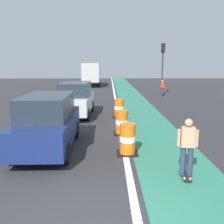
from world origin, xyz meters
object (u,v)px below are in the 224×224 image
Objects in this scene: parked_suv_second at (76,99)px; traffic_barrel_mid at (122,123)px; skateboarder_on_lane at (187,146)px; traffic_barrel_back at (119,108)px; parked_suv_nearest at (48,122)px; traffic_light_corner at (163,60)px; traffic_barrel_front at (128,139)px; pedestrian_crossing at (162,88)px; delivery_truck_down_block at (91,73)px.

parked_suv_second is 4.26× the size of traffic_barrel_mid.
skateboarder_on_lane is 1.55× the size of traffic_barrel_mid.
parked_suv_nearest is at bearing -116.96° from traffic_barrel_back.
traffic_barrel_back is at bearing -10.78° from parked_suv_second.
parked_suv_nearest is at bearing -115.50° from traffic_light_corner.
parked_suv_second is at bearing 111.95° from traffic_barrel_front.
parked_suv_nearest is at bearing -116.20° from pedestrian_crossing.
pedestrian_crossing is at bearing 51.29° from parked_suv_second.
traffic_light_corner is at bearing 64.50° from parked_suv_nearest.
pedestrian_crossing is at bearing 64.25° from traffic_barrel_back.
skateboarder_on_lane is 2.43m from traffic_barrel_front.
parked_suv_second is at bearing -88.70° from delivery_truck_down_block.
traffic_barrel_back is at bearing -81.74° from delivery_truck_down_block.
traffic_barrel_back is 0.68× the size of pedestrian_crossing.
parked_suv_nearest is 4.25× the size of traffic_barrel_mid.
traffic_barrel_mid and traffic_barrel_back have the same top height.
traffic_barrel_front is at bearing -83.46° from delivery_truck_down_block.
traffic_barrel_mid is 0.21× the size of traffic_light_corner.
traffic_barrel_front is 17.26m from traffic_light_corner.
skateboarder_on_lane is 29.85m from delivery_truck_down_block.
delivery_truck_down_block is (-0.26, 27.04, 0.81)m from parked_suv_nearest.
skateboarder_on_lane is at bearing -28.80° from parked_suv_nearest.
traffic_barrel_mid is at bearing -57.69° from parked_suv_second.
parked_suv_second is at bearing 122.31° from traffic_barrel_mid.
delivery_truck_down_block is at bearing 122.85° from pedestrian_crossing.
parked_suv_second is 7.21m from traffic_barrel_front.
pedestrian_crossing is (4.53, 15.68, 0.33)m from traffic_barrel_front.
traffic_light_corner reaches higher than traffic_barrel_mid.
traffic_barrel_mid is 0.14× the size of delivery_truck_down_block.
parked_suv_second is 2.88× the size of pedestrian_crossing.
traffic_light_corner is at bearing 81.86° from pedestrian_crossing.
traffic_barrel_front is at bearing 128.90° from skateboarder_on_lane.
parked_suv_nearest reaches higher than traffic_barrel_front.
traffic_barrel_mid is at bearing 109.76° from skateboarder_on_lane.
parked_suv_nearest is at bearing 169.16° from traffic_barrel_front.
traffic_barrel_front and traffic_barrel_mid have the same top height.
parked_suv_nearest is at bearing 151.20° from skateboarder_on_lane.
pedestrian_crossing is (3.02, 17.55, -0.05)m from skateboarder_on_lane.
traffic_barrel_front is 0.21× the size of traffic_light_corner.
delivery_truck_down_block is at bearing 90.54° from parked_suv_nearest.
parked_suv_second is 12.39m from traffic_light_corner.
traffic_barrel_front is 27.80m from delivery_truck_down_block.
parked_suv_second is 4.26× the size of traffic_barrel_back.
traffic_barrel_mid is 3.63m from traffic_barrel_back.
skateboarder_on_lane is at bearing -80.99° from delivery_truck_down_block.
traffic_light_corner is (7.32, 9.69, 2.47)m from parked_suv_second.
parked_suv_nearest is 3.49m from traffic_barrel_mid.
traffic_barrel_mid is at bearing 91.65° from traffic_barrel_front.
traffic_barrel_front is 1.00× the size of traffic_barrel_back.
parked_suv_second is (-4.20, 8.54, 0.12)m from skateboarder_on_lane.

